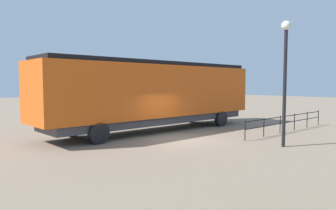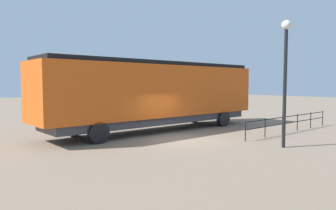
# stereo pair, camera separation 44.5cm
# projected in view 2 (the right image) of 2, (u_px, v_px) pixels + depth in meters

# --- Properties ---
(ground_plane) EXTENTS (120.00, 120.00, 0.00)m
(ground_plane) POSITION_uv_depth(u_px,v_px,m) (181.00, 140.00, 16.70)
(ground_plane) COLOR #84705B
(locomotive) EXTENTS (3.16, 15.12, 4.34)m
(locomotive) POSITION_uv_depth(u_px,v_px,m) (163.00, 93.00, 20.01)
(locomotive) COLOR #D15114
(locomotive) RESTS_ON ground_plane
(lamp_post) EXTENTS (0.45, 0.45, 5.89)m
(lamp_post) POSITION_uv_depth(u_px,v_px,m) (285.00, 64.00, 14.39)
(lamp_post) COLOR black
(lamp_post) RESTS_ON ground_plane
(platform_fence) EXTENTS (0.05, 9.26, 1.08)m
(platform_fence) POSITION_uv_depth(u_px,v_px,m) (290.00, 121.00, 19.16)
(platform_fence) COLOR black
(platform_fence) RESTS_ON ground_plane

